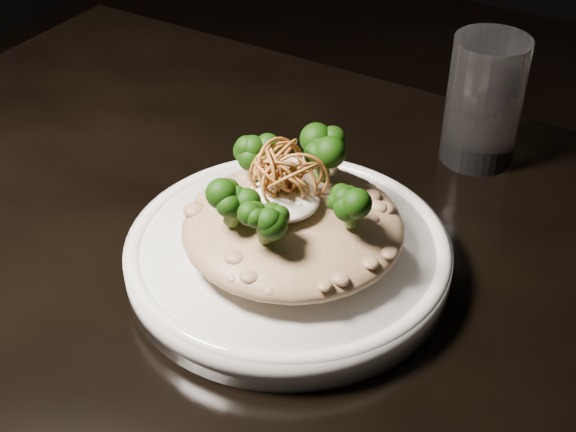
{
  "coord_description": "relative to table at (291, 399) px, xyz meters",
  "views": [
    {
      "loc": [
        0.22,
        -0.37,
        1.18
      ],
      "look_at": [
        -0.04,
        0.06,
        0.81
      ],
      "focal_mm": 50.0,
      "sensor_mm": 36.0,
      "label": 1
    }
  ],
  "objects": [
    {
      "name": "drinking_glass",
      "position": [
        0.03,
        0.3,
        0.15
      ],
      "size": [
        0.08,
        0.08,
        0.13
      ],
      "primitive_type": "cylinder",
      "rotation": [
        0.0,
        0.0,
        0.11
      ],
      "color": "white",
      "rests_on": "table"
    },
    {
      "name": "cheese",
      "position": [
        -0.04,
        0.05,
        0.16
      ],
      "size": [
        0.06,
        0.06,
        0.02
      ],
      "primitive_type": "ellipsoid",
      "color": "white",
      "rests_on": "risotto"
    },
    {
      "name": "shallots",
      "position": [
        -0.04,
        0.05,
        0.18
      ],
      "size": [
        0.05,
        0.05,
        0.03
      ],
      "primitive_type": null,
      "color": "brown",
      "rests_on": "cheese"
    },
    {
      "name": "table",
      "position": [
        0.0,
        0.0,
        0.0
      ],
      "size": [
        1.1,
        0.8,
        0.75
      ],
      "color": "black",
      "rests_on": "ground"
    },
    {
      "name": "plate",
      "position": [
        -0.04,
        0.06,
        0.1
      ],
      "size": [
        0.26,
        0.26,
        0.03
      ],
      "primitive_type": "cylinder",
      "color": "white",
      "rests_on": "table"
    },
    {
      "name": "risotto",
      "position": [
        -0.03,
        0.06,
        0.13
      ],
      "size": [
        0.18,
        0.18,
        0.04
      ],
      "primitive_type": "ellipsoid",
      "color": "brown",
      "rests_on": "plate"
    },
    {
      "name": "broccoli",
      "position": [
        -0.04,
        0.06,
        0.17
      ],
      "size": [
        0.11,
        0.11,
        0.04
      ],
      "primitive_type": null,
      "color": "black",
      "rests_on": "risotto"
    }
  ]
}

